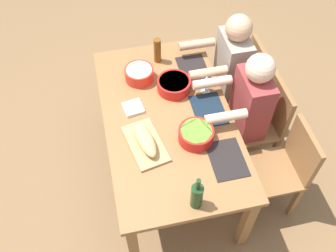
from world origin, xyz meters
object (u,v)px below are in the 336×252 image
Objects in this scene: serving_bowl_pasta at (139,73)px; beer_bottle at (157,50)px; dining_table at (168,124)px; wine_bottle at (197,195)px; bread_loaf at (145,139)px; wine_glass at (207,81)px; serving_bowl_greens at (174,84)px; cutting_board at (145,144)px; chair_near_left at (284,166)px; chair_near_center at (262,120)px; chair_near_right at (244,82)px; serving_bowl_salad at (196,134)px; napkin_stack at (133,108)px; diner_near_center at (245,107)px; diner_near_right at (227,67)px.

beer_bottle is at bearing -46.26° from serving_bowl_pasta.
wine_bottle is (-0.72, -0.02, 0.20)m from dining_table.
wine_glass is (0.40, -0.55, 0.05)m from bread_loaf.
cutting_board is at bearing 146.56° from serving_bowl_greens.
chair_near_left is 1.08m from bread_loaf.
chair_near_right is (0.45, 0.00, 0.00)m from chair_near_center.
serving_bowl_salad reaches higher than dining_table.
beer_bottle is (0.18, -0.18, 0.05)m from serving_bowl_pasta.
dining_table is at bearing 158.24° from serving_bowl_greens.
serving_bowl_salad is 0.35m from bread_loaf.
beer_bottle reaches higher than serving_bowl_greens.
chair_near_left is at bearing -144.92° from beer_bottle.
serving_bowl_salad is 1.76× the size of napkin_stack.
beer_bottle is at bearing 42.59° from diner_near_center.
cutting_board is 2.41× the size of wine_glass.
wine_glass is 0.59m from napkin_stack.
chair_near_center is 1.07m from napkin_stack.
napkin_stack is at bearing 4.91° from cutting_board.
serving_bowl_pasta is 0.71× the size of bread_loaf.
bread_loaf is at bearing 23.89° from wine_bottle.
serving_bowl_pasta is 0.78× the size of wine_bottle.
diner_near_center reaches higher than serving_bowl_pasta.
chair_near_center is 0.76m from serving_bowl_salad.
serving_bowl_salad is 0.95× the size of serving_bowl_greens.
wine_bottle is at bearing 109.27° from chair_near_left.
chair_near_left reaches higher than napkin_stack.
chair_near_left reaches higher than cutting_board.
bread_loaf is at bearing 101.90° from chair_near_center.
diner_near_right is at bearing -69.34° from napkin_stack.
chair_near_center is at bearing -69.67° from serving_bowl_salad.
wine_bottle is at bearing 132.95° from chair_near_center.
diner_near_right reaches higher than cutting_board.
beer_bottle is at bearing 9.46° from serving_bowl_greens.
wine_glass reaches higher than chair_near_right.
bread_loaf is at bearing -175.09° from napkin_stack.
cutting_board is 1.38× the size of wine_bottle.
diner_near_right is 4.14× the size of wine_bottle.
wine_bottle reaches higher than serving_bowl_salad.
cutting_board is at bearing 162.74° from beer_bottle.
serving_bowl_salad is at bearing 155.34° from wine_glass.
serving_bowl_salad is (-0.24, -0.15, 0.14)m from dining_table.
chair_near_right is 1.23m from cutting_board.
diner_near_right is 5.27× the size of serving_bowl_pasta.
napkin_stack is at bearing 82.74° from chair_near_center.
dining_table is at bearing 126.49° from diner_near_right.
wine_glass is (0.19, 0.45, 0.37)m from chair_near_center.
serving_bowl_pasta is at bearing 64.96° from chair_near_center.
wine_glass reaches higher than dining_table.
beer_bottle is (0.61, 0.74, 0.37)m from chair_near_center.
beer_bottle is at bearing 6.63° from serving_bowl_salad.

